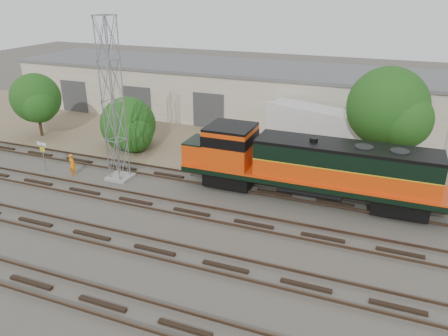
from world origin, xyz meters
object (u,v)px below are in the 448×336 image
at_px(locomotive, 307,165).
at_px(signal_tower, 113,105).
at_px(worker, 72,165).
at_px(semi_trailer, 340,130).

bearing_deg(locomotive, signal_tower, -172.77).
height_order(worker, semi_trailer, semi_trailer).
bearing_deg(locomotive, semi_trailer, 83.58).
bearing_deg(signal_tower, semi_trailer, 35.54).
bearing_deg(semi_trailer, worker, -128.60).
bearing_deg(signal_tower, locomotive, 7.23).
bearing_deg(worker, semi_trailer, -131.67).
distance_m(locomotive, worker, 16.83).
relative_size(signal_tower, worker, 6.67).
xyz_separation_m(locomotive, worker, (-16.58, -2.47, -1.52)).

